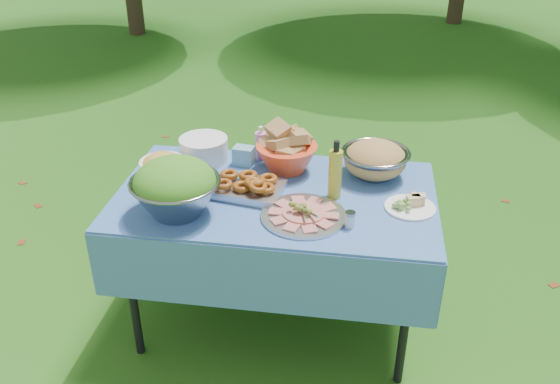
# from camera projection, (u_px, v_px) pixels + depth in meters

# --- Properties ---
(ground) EXTENTS (80.00, 80.00, 0.00)m
(ground) POSITION_uv_depth(u_px,v_px,m) (276.00, 320.00, 3.10)
(ground) COLOR #0A3A0A
(ground) RESTS_ON ground
(picnic_table) EXTENTS (1.46, 0.86, 0.76)m
(picnic_table) POSITION_uv_depth(u_px,v_px,m) (276.00, 261.00, 2.91)
(picnic_table) COLOR #7FBDF4
(picnic_table) RESTS_ON ground
(salad_bowl) EXTENTS (0.44, 0.44, 0.25)m
(salad_bowl) POSITION_uv_depth(u_px,v_px,m) (175.00, 187.00, 2.52)
(salad_bowl) COLOR gray
(salad_bowl) RESTS_ON picnic_table
(pasta_bowl_white) EXTENTS (0.22, 0.22, 0.12)m
(pasta_bowl_white) POSITION_uv_depth(u_px,v_px,m) (163.00, 165.00, 2.85)
(pasta_bowl_white) COLOR white
(pasta_bowl_white) RESTS_ON picnic_table
(plate_stack) EXTENTS (0.32, 0.32, 0.12)m
(plate_stack) POSITION_uv_depth(u_px,v_px,m) (204.00, 149.00, 3.01)
(plate_stack) COLOR white
(plate_stack) RESTS_ON picnic_table
(wipes_box) EXTENTS (0.11, 0.09, 0.09)m
(wipes_box) POSITION_uv_depth(u_px,v_px,m) (244.00, 156.00, 2.97)
(wipes_box) COLOR #77B4C8
(wipes_box) RESTS_ON picnic_table
(sanitizer_bottle) EXTENTS (0.07, 0.07, 0.17)m
(sanitizer_bottle) POSITION_uv_depth(u_px,v_px,m) (261.00, 143.00, 3.01)
(sanitizer_bottle) COLOR pink
(sanitizer_bottle) RESTS_ON picnic_table
(bread_bowl) EXTENTS (0.35, 0.35, 0.20)m
(bread_bowl) POSITION_uv_depth(u_px,v_px,m) (287.00, 151.00, 2.89)
(bread_bowl) COLOR #F24A23
(bread_bowl) RESTS_ON picnic_table
(pasta_bowl_steel) EXTENTS (0.44, 0.44, 0.18)m
(pasta_bowl_steel) POSITION_uv_depth(u_px,v_px,m) (375.00, 159.00, 2.84)
(pasta_bowl_steel) COLOR gray
(pasta_bowl_steel) RESTS_ON picnic_table
(fried_tray) EXTENTS (0.36, 0.28, 0.08)m
(fried_tray) POSITION_uv_depth(u_px,v_px,m) (246.00, 186.00, 2.71)
(fried_tray) COLOR #B0B1B5
(fried_tray) RESTS_ON picnic_table
(charcuterie_platter) EXTENTS (0.46, 0.46, 0.08)m
(charcuterie_platter) POSITION_uv_depth(u_px,v_px,m) (304.00, 208.00, 2.53)
(charcuterie_platter) COLOR silver
(charcuterie_platter) RESTS_ON picnic_table
(oil_bottle) EXTENTS (0.07, 0.07, 0.28)m
(oil_bottle) POSITION_uv_depth(u_px,v_px,m) (335.00, 170.00, 2.63)
(oil_bottle) COLOR gold
(oil_bottle) RESTS_ON picnic_table
(cheese_plate) EXTENTS (0.28, 0.28, 0.06)m
(cheese_plate) POSITION_uv_depth(u_px,v_px,m) (411.00, 202.00, 2.59)
(cheese_plate) COLOR white
(cheese_plate) RESTS_ON picnic_table
(shaker) EXTENTS (0.06, 0.06, 0.07)m
(shaker) POSITION_uv_depth(u_px,v_px,m) (350.00, 219.00, 2.46)
(shaker) COLOR silver
(shaker) RESTS_ON picnic_table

